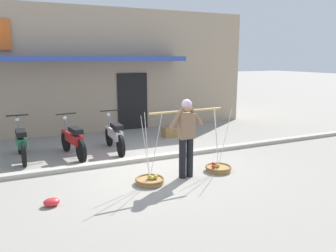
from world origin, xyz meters
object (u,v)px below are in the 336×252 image
at_px(motorcycle_nearest_shop, 21,142).
at_px(fruit_vendor, 186,133).
at_px(fruit_basket_left_side, 218,168).
at_px(motorcycle_second_in_row, 73,140).
at_px(wooden_crate, 170,132).
at_px(plastic_litter_bag, 52,202).
at_px(motorcycle_third_in_row, 115,135).
at_px(fruit_basket_right_side, 150,180).

bearing_deg(motorcycle_nearest_shop, fruit_vendor, -41.98).
relative_size(fruit_basket_left_side, motorcycle_second_in_row, 0.80).
relative_size(motorcycle_nearest_shop, wooden_crate, 4.14).
relative_size(motorcycle_second_in_row, wooden_crate, 4.12).
height_order(motorcycle_second_in_row, plastic_litter_bag, motorcycle_second_in_row).
height_order(fruit_vendor, motorcycle_third_in_row, fruit_vendor).
relative_size(fruit_vendor, plastic_litter_bag, 6.11).
height_order(fruit_basket_right_side, wooden_crate, fruit_basket_right_side).
height_order(fruit_vendor, wooden_crate, fruit_vendor).
bearing_deg(fruit_vendor, fruit_basket_left_side, 2.44).
xyz_separation_m(fruit_basket_left_side, motorcycle_second_in_row, (-2.78, 2.54, 0.38)).
bearing_deg(fruit_basket_left_side, wooden_crate, 83.01).
relative_size(fruit_basket_left_side, fruit_basket_right_side, 1.00).
height_order(motorcycle_nearest_shop, motorcycle_third_in_row, same).
relative_size(fruit_basket_right_side, motorcycle_second_in_row, 0.80).
bearing_deg(fruit_basket_left_side, plastic_litter_bag, -174.86).
height_order(fruit_basket_right_side, plastic_litter_bag, fruit_basket_right_side).
xyz_separation_m(fruit_vendor, wooden_crate, (1.28, 3.54, -0.82)).
relative_size(motorcycle_second_in_row, motorcycle_third_in_row, 0.99).
distance_m(motorcycle_third_in_row, wooden_crate, 2.31).
bearing_deg(motorcycle_second_in_row, fruit_basket_right_side, -67.53).
relative_size(fruit_vendor, motorcycle_second_in_row, 0.94).
distance_m(motorcycle_second_in_row, wooden_crate, 3.37).
bearing_deg(motorcycle_second_in_row, fruit_basket_left_side, -42.39).
bearing_deg(fruit_basket_left_side, fruit_vendor, -177.56).
relative_size(fruit_vendor, fruit_basket_left_side, 1.18).
xyz_separation_m(fruit_basket_left_side, plastic_litter_bag, (-3.65, -0.33, -0.01)).
height_order(motorcycle_nearest_shop, plastic_litter_bag, motorcycle_nearest_shop).
bearing_deg(motorcycle_second_in_row, motorcycle_nearest_shop, 167.61).
bearing_deg(plastic_litter_bag, fruit_basket_right_side, 7.52).
distance_m(fruit_basket_left_side, fruit_basket_right_side, 1.70).
bearing_deg(motorcycle_third_in_row, fruit_basket_left_side, -57.27).
relative_size(fruit_basket_left_side, motorcycle_third_in_row, 0.80).
bearing_deg(motorcycle_nearest_shop, motorcycle_third_in_row, -5.36).
xyz_separation_m(fruit_vendor, motorcycle_second_in_row, (-1.93, 2.58, -0.52)).
xyz_separation_m(motorcycle_second_in_row, wooden_crate, (3.21, 0.97, -0.29)).
bearing_deg(wooden_crate, fruit_vendor, -109.88).
bearing_deg(motorcycle_nearest_shop, fruit_basket_left_side, -34.99).
relative_size(motorcycle_third_in_row, wooden_crate, 4.14).
relative_size(fruit_vendor, wooden_crate, 3.89).
height_order(fruit_vendor, motorcycle_nearest_shop, fruit_vendor).
distance_m(fruit_vendor, fruit_basket_left_side, 1.24).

